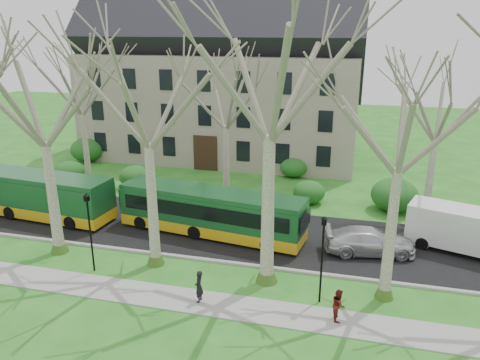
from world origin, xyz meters
The scene contains 15 objects.
ground centered at (0.00, 0.00, 0.00)m, with size 120.00×120.00×0.00m, color #256A1E.
sidewalk centered at (0.00, -2.50, 0.03)m, with size 70.00×2.00×0.06m, color gray.
road centered at (0.00, 5.50, 0.03)m, with size 80.00×8.00×0.06m, color black.
curb centered at (0.00, 1.50, 0.07)m, with size 80.00×0.25×0.14m, color #A5A39E.
building centered at (-6.00, 24.00, 8.07)m, with size 26.50×12.20×16.00m.
tree_row_verge centered at (0.00, 0.30, 7.00)m, with size 49.00×7.00×14.00m.
tree_row_far centered at (-1.33, 11.00, 6.00)m, with size 33.00×7.00×12.00m.
lamp_row centered at (0.00, -1.00, 2.57)m, with size 36.22×0.22×4.30m.
hedges centered at (-4.67, 14.00, 1.00)m, with size 30.60×8.60×2.00m.
bus_lead centered at (-14.42, 4.85, 1.61)m, with size 12.37×2.58×3.09m, color #154B23, non-canonical shape.
bus_follow centered at (-1.31, 4.96, 1.53)m, with size 11.78×2.45×2.95m, color #154B23, non-canonical shape.
sedan centered at (8.31, 4.68, 0.80)m, with size 2.07×5.10×1.48m, color silver.
van_a centered at (13.39, 6.28, 1.34)m, with size 5.87×2.14×2.56m, color silver, non-canonical shape.
pedestrian_a centered at (0.47, -2.47, 0.86)m, with size 0.58×0.38×1.59m, color black.
pedestrian_b centered at (6.92, -2.29, 0.80)m, with size 0.72×0.56×1.48m, color #5E1815.
Camera 1 is at (7.14, -20.67, 12.52)m, focal length 35.00 mm.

